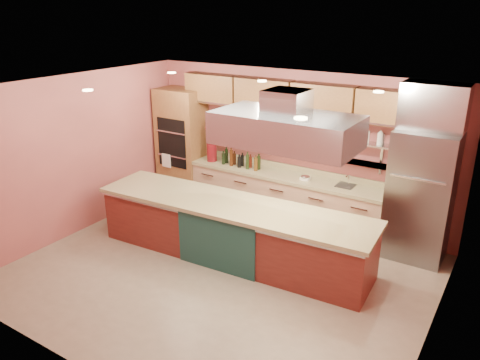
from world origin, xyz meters
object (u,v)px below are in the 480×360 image
Objects in this scene: flower_vase at (212,152)px; green_canister at (267,123)px; refrigerator at (420,196)px; copper_kettle at (244,121)px; island at (232,230)px; kitchen_scale at (305,177)px.

green_canister reaches higher than flower_vase.
refrigerator is 11.41× the size of copper_kettle.
green_canister is (-0.42, 1.84, 1.33)m from island.
refrigerator is 12.80× the size of kitchen_scale.
island is at bearing -63.62° from copper_kettle.
kitchen_scale is at bearing 179.71° from refrigerator.
copper_kettle is (-1.42, 0.22, 0.81)m from kitchen_scale.
island is 2.32m from flower_vase.
refrigerator reaches higher than copper_kettle.
flower_vase is 2.20× the size of green_canister.
copper_kettle is (-0.91, 1.84, 1.32)m from island.
flower_vase is at bearing 179.86° from refrigerator.
green_canister is at bearing 0.00° from copper_kettle.
refrigerator is 3.48m from copper_kettle.
green_canister is (-0.93, 0.22, 0.82)m from kitchen_scale.
flower_vase is at bearing 170.50° from kitchen_scale.
kitchen_scale is 1.01× the size of green_canister.
green_canister is at bearing 99.58° from island.
kitchen_scale is 0.89× the size of copper_kettle.
kitchen_scale is 1.26m from green_canister.
kitchen_scale is at bearing -8.78° from copper_kettle.
kitchen_scale reaches higher than island.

